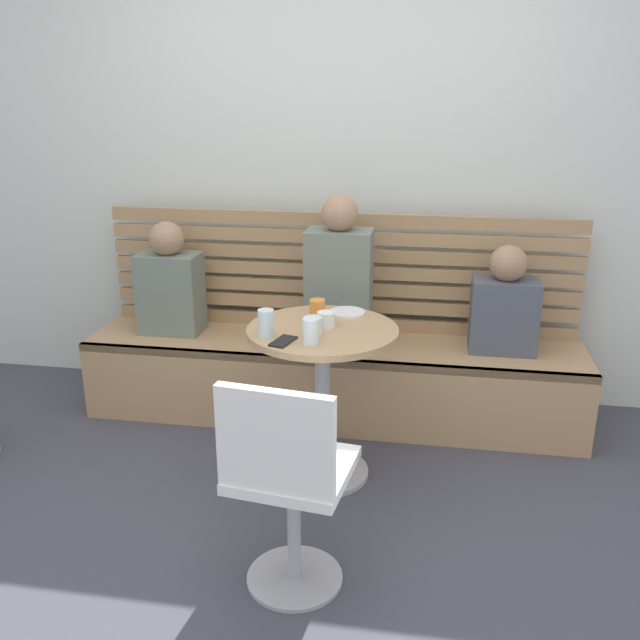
# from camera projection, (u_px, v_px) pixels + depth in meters

# --- Properties ---
(ground) EXTENTS (8.00, 8.00, 0.00)m
(ground) POSITION_uv_depth(u_px,v_px,m) (286.00, 549.00, 2.71)
(ground) COLOR #42424C
(back_wall) EXTENTS (5.20, 0.10, 2.90)m
(back_wall) POSITION_uv_depth(u_px,v_px,m) (345.00, 146.00, 3.77)
(back_wall) COLOR silver
(back_wall) RESTS_ON ground
(booth_bench) EXTENTS (2.70, 0.52, 0.44)m
(booth_bench) POSITION_uv_depth(u_px,v_px,m) (332.00, 379.00, 3.75)
(booth_bench) COLOR tan
(booth_bench) RESTS_ON ground
(booth_backrest) EXTENTS (2.65, 0.04, 0.67)m
(booth_backrest) POSITION_uv_depth(u_px,v_px,m) (339.00, 271.00, 3.80)
(booth_backrest) COLOR #A68157
(booth_backrest) RESTS_ON booth_bench
(cafe_table) EXTENTS (0.68, 0.68, 0.74)m
(cafe_table) POSITION_uv_depth(u_px,v_px,m) (323.00, 374.00, 3.08)
(cafe_table) COLOR #ADADB2
(cafe_table) RESTS_ON ground
(white_chair) EXTENTS (0.45, 0.45, 0.85)m
(white_chair) POSITION_uv_depth(u_px,v_px,m) (287.00, 480.00, 2.33)
(white_chair) COLOR #ADADB2
(white_chair) RESTS_ON ground
(person_adult) EXTENTS (0.34, 0.22, 0.81)m
(person_adult) POSITION_uv_depth(u_px,v_px,m) (339.00, 280.00, 3.53)
(person_adult) COLOR slate
(person_adult) RESTS_ON booth_bench
(person_child_left) EXTENTS (0.34, 0.22, 0.57)m
(person_child_left) POSITION_uv_depth(u_px,v_px,m) (504.00, 306.00, 3.50)
(person_child_left) COLOR #4C515B
(person_child_left) RESTS_ON booth_bench
(person_child_middle) EXTENTS (0.34, 0.22, 0.63)m
(person_child_middle) POSITION_uv_depth(u_px,v_px,m) (170.00, 284.00, 3.77)
(person_child_middle) COLOR slate
(person_child_middle) RESTS_ON booth_bench
(cup_tumbler_orange) EXTENTS (0.07, 0.07, 0.10)m
(cup_tumbler_orange) POSITION_uv_depth(u_px,v_px,m) (317.00, 310.00, 3.09)
(cup_tumbler_orange) COLOR orange
(cup_tumbler_orange) RESTS_ON cafe_table
(cup_glass_short) EXTENTS (0.08, 0.08, 0.08)m
(cup_glass_short) POSITION_uv_depth(u_px,v_px,m) (313.00, 326.00, 2.91)
(cup_glass_short) COLOR silver
(cup_glass_short) RESTS_ON cafe_table
(cup_water_clear) EXTENTS (0.07, 0.07, 0.11)m
(cup_water_clear) POSITION_uv_depth(u_px,v_px,m) (311.00, 331.00, 2.80)
(cup_water_clear) COLOR white
(cup_water_clear) RESTS_ON cafe_table
(cup_ceramic_white) EXTENTS (0.08, 0.08, 0.07)m
(cup_ceramic_white) POSITION_uv_depth(u_px,v_px,m) (326.00, 320.00, 3.00)
(cup_ceramic_white) COLOR white
(cup_ceramic_white) RESTS_ON cafe_table
(cup_glass_tall) EXTENTS (0.07, 0.07, 0.12)m
(cup_glass_tall) POSITION_uv_depth(u_px,v_px,m) (266.00, 323.00, 2.88)
(cup_glass_tall) COLOR silver
(cup_glass_tall) RESTS_ON cafe_table
(plate_small) EXTENTS (0.17, 0.17, 0.01)m
(plate_small) POSITION_uv_depth(u_px,v_px,m) (347.00, 312.00, 3.20)
(plate_small) COLOR white
(plate_small) RESTS_ON cafe_table
(phone_on_table) EXTENTS (0.10, 0.15, 0.01)m
(phone_on_table) POSITION_uv_depth(u_px,v_px,m) (283.00, 341.00, 2.83)
(phone_on_table) COLOR black
(phone_on_table) RESTS_ON cafe_table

